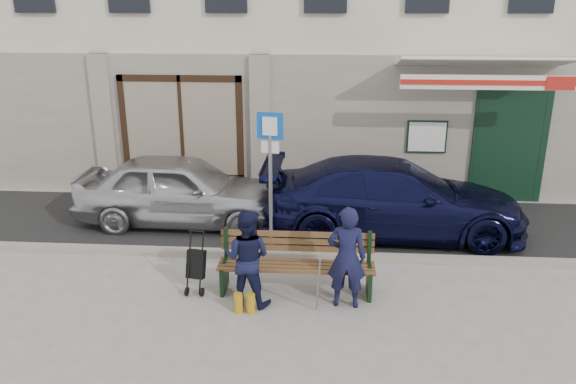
# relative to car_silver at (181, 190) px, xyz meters

# --- Properties ---
(ground) EXTENTS (80.00, 80.00, 0.00)m
(ground) POSITION_rel_car_silver_xyz_m (2.81, -3.04, -0.71)
(ground) COLOR #9E9991
(ground) RESTS_ON ground
(asphalt_lane) EXTENTS (60.00, 3.20, 0.01)m
(asphalt_lane) POSITION_rel_car_silver_xyz_m (2.81, 0.06, -0.70)
(asphalt_lane) COLOR #282828
(asphalt_lane) RESTS_ON ground
(curb) EXTENTS (60.00, 0.18, 0.12)m
(curb) POSITION_rel_car_silver_xyz_m (2.81, -1.54, -0.65)
(curb) COLOR #9E9384
(curb) RESTS_ON ground
(car_silver) EXTENTS (4.18, 1.73, 1.42)m
(car_silver) POSITION_rel_car_silver_xyz_m (0.00, 0.00, 0.00)
(car_silver) COLOR #BABABF
(car_silver) RESTS_ON ground
(car_navy) EXTENTS (5.00, 2.08, 1.45)m
(car_navy) POSITION_rel_car_silver_xyz_m (4.20, -0.26, 0.02)
(car_navy) COLOR black
(car_navy) RESTS_ON ground
(parking_sign) EXTENTS (0.46, 0.13, 2.51)m
(parking_sign) POSITION_rel_car_silver_xyz_m (1.93, -1.15, 0.96)
(parking_sign) COLOR gray
(parking_sign) RESTS_ON ground
(bench) EXTENTS (2.40, 1.17, 0.98)m
(bench) POSITION_rel_car_silver_xyz_m (2.43, -2.73, -0.25)
(bench) COLOR brown
(bench) RESTS_ON ground
(man) EXTENTS (0.59, 0.40, 1.56)m
(man) POSITION_rel_car_silver_xyz_m (3.23, -3.08, 0.07)
(man) COLOR #121433
(man) RESTS_ON ground
(woman) EXTENTS (0.83, 0.71, 1.48)m
(woman) POSITION_rel_car_silver_xyz_m (1.78, -3.11, 0.03)
(woman) COLOR #121533
(woman) RESTS_ON ground
(stroller) EXTENTS (0.31, 0.42, 0.96)m
(stroller) POSITION_rel_car_silver_xyz_m (0.93, -2.78, -0.28)
(stroller) COLOR black
(stroller) RESTS_ON ground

